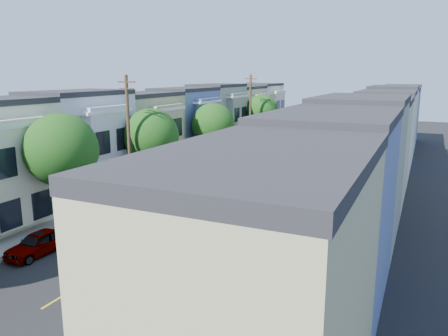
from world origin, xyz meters
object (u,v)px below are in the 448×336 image
tree_e (261,112)px  parked_right_c (313,171)px  parked_right_a (199,266)px  utility_pole_far (250,113)px  parked_right_d (332,155)px  parked_left_d (212,169)px  utility_pole_near (129,140)px  tree_far_r (356,124)px  fedex_truck (202,210)px  tree_d (212,125)px  parked_left_b (38,243)px  parked_left_c (138,201)px  tree_b (60,150)px  parked_right_b (244,229)px  tree_c (150,137)px  lead_sedan (258,188)px

tree_e → parked_right_c: (11.20, -15.31, -4.31)m
parked_right_a → utility_pole_far: bearing=111.3°
parked_right_d → parked_left_d: bearing=-127.8°
utility_pole_near → parked_left_d: size_ratio=2.11×
tree_far_r → parked_right_c: 14.03m
fedex_truck → parked_right_c: fedex_truck is taller
tree_d → parked_left_b: bearing=-86.8°
parked_right_a → parked_left_c: bearing=143.0°
tree_far_r → utility_pole_near: 31.16m
parked_right_d → utility_pole_near: bearing=-114.7°
tree_far_r → parked_left_d: (-11.79, -16.51, -3.45)m
tree_b → tree_e: tree_b is taller
parked_right_b → parked_left_d: bearing=118.8°
tree_b → tree_e: size_ratio=1.05×
utility_pole_far → parked_left_b: 37.01m
tree_b → tree_d: size_ratio=1.09×
tree_d → parked_left_c: bearing=-84.9°
tree_d → parked_right_b: bearing=-58.3°
parked_right_d → utility_pole_far: bearing=171.5°
utility_pole_near → parked_left_b: size_ratio=2.41×
parked_left_d → tree_far_r: bearing=52.2°
parked_right_a → parked_right_d: (0.00, 33.80, 0.03)m
tree_c → utility_pole_near: 2.92m
tree_b → tree_far_r: bearing=69.5°
utility_pole_near → parked_left_d: 12.61m
parked_right_a → parked_right_c: size_ratio=0.89×
tree_b → parked_right_a: size_ratio=1.93×
tree_d → tree_c: bearing=-90.0°
lead_sedan → parked_left_c: size_ratio=0.99×
parked_right_c → utility_pole_far: bearing=138.1°
tree_e → parked_right_a: size_ratio=1.83×
tree_b → fedex_truck: (8.43, 3.37, -3.85)m
tree_d → parked_right_b: 21.72m
tree_far_r → tree_b: bearing=-110.5°
tree_b → parked_left_b: (1.40, -3.58, -4.78)m
tree_d → utility_pole_far: utility_pole_far is taller
tree_b → utility_pole_far: size_ratio=0.78×
lead_sedan → parked_right_a: 16.00m
parked_right_a → parked_right_b: size_ratio=1.06×
fedex_truck → parked_left_d: 17.01m
tree_d → parked_left_b: tree_d is taller
parked_right_d → tree_c: bearing=-117.6°
parked_left_c → parked_right_a: 12.94m
tree_d → lead_sedan: size_ratio=1.65×
parked_left_d → fedex_truck: bearing=-67.8°
tree_far_r → utility_pole_near: size_ratio=0.57×
parked_right_c → parked_left_c: bearing=-118.6°
tree_c → parked_right_d: (11.20, 21.40, -4.34)m
tree_d → utility_pole_near: 14.75m
parked_right_c → tree_c: bearing=-130.3°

